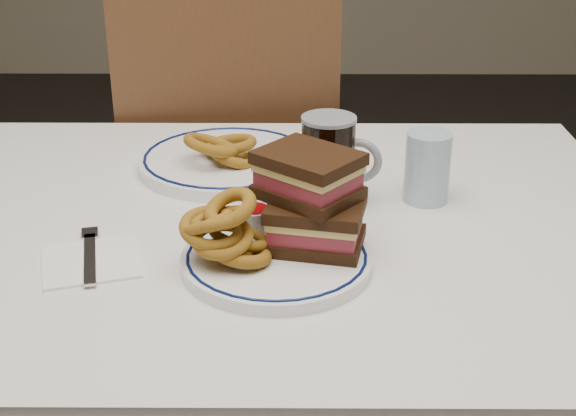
{
  "coord_description": "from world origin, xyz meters",
  "views": [
    {
      "loc": [
        0.11,
        -1.06,
        1.26
      ],
      "look_at": [
        0.1,
        -0.12,
        0.82
      ],
      "focal_mm": 50.0,
      "sensor_mm": 36.0,
      "label": 1
    }
  ],
  "objects_px": {
    "chair_far": "(226,182)",
    "main_plate": "(277,259)",
    "reuben_sandwich": "(312,200)",
    "beer_mug": "(330,160)",
    "far_plate": "(228,161)"
  },
  "relations": [
    {
      "from": "reuben_sandwich",
      "to": "far_plate",
      "type": "bearing_deg",
      "value": 113.44
    },
    {
      "from": "beer_mug",
      "to": "main_plate",
      "type": "bearing_deg",
      "value": -110.73
    },
    {
      "from": "chair_far",
      "to": "reuben_sandwich",
      "type": "distance_m",
      "value": 0.82
    },
    {
      "from": "main_plate",
      "to": "far_plate",
      "type": "bearing_deg",
      "value": 104.51
    },
    {
      "from": "far_plate",
      "to": "main_plate",
      "type": "bearing_deg",
      "value": -75.49
    },
    {
      "from": "chair_far",
      "to": "main_plate",
      "type": "height_order",
      "value": "chair_far"
    },
    {
      "from": "reuben_sandwich",
      "to": "beer_mug",
      "type": "xyz_separation_m",
      "value": [
        0.03,
        0.17,
        -0.01
      ]
    },
    {
      "from": "beer_mug",
      "to": "chair_far",
      "type": "bearing_deg",
      "value": 110.07
    },
    {
      "from": "chair_far",
      "to": "main_plate",
      "type": "xyz_separation_m",
      "value": [
        0.13,
        -0.77,
        0.22
      ]
    },
    {
      "from": "chair_far",
      "to": "far_plate",
      "type": "distance_m",
      "value": 0.49
    },
    {
      "from": "reuben_sandwich",
      "to": "beer_mug",
      "type": "height_order",
      "value": "reuben_sandwich"
    },
    {
      "from": "main_plate",
      "to": "reuben_sandwich",
      "type": "height_order",
      "value": "reuben_sandwich"
    },
    {
      "from": "reuben_sandwich",
      "to": "beer_mug",
      "type": "bearing_deg",
      "value": 79.75
    },
    {
      "from": "beer_mug",
      "to": "reuben_sandwich",
      "type": "bearing_deg",
      "value": -100.25
    },
    {
      "from": "reuben_sandwich",
      "to": "beer_mug",
      "type": "distance_m",
      "value": 0.17
    }
  ]
}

